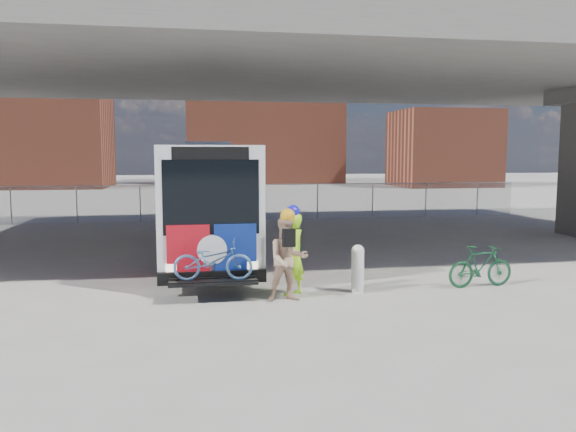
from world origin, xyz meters
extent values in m
plane|color=#9E9991|center=(0.00, 0.00, 0.00)|extent=(160.00, 160.00, 0.00)
cube|color=silver|center=(-2.00, 2.66, 1.95)|extent=(2.55, 12.00, 3.20)
cube|color=black|center=(-2.00, 3.16, 2.59)|extent=(2.61, 11.00, 1.28)
cube|color=black|center=(-2.00, -3.29, 2.33)|extent=(2.24, 0.12, 1.76)
cube|color=black|center=(-2.00, -3.29, 3.36)|extent=(1.78, 0.12, 0.30)
cube|color=black|center=(-2.00, -3.39, 0.45)|extent=(2.55, 0.20, 0.30)
cube|color=#B00D19|center=(-2.55, -3.36, 1.10)|extent=(1.00, 0.08, 1.20)
cube|color=navy|center=(-1.45, -3.36, 1.10)|extent=(1.00, 0.08, 1.20)
cylinder|color=silver|center=(-2.00, -3.38, 1.10)|extent=(0.70, 0.06, 0.70)
cube|color=gray|center=(-2.00, 2.66, 3.62)|extent=(1.28, 7.20, 0.14)
cube|color=black|center=(-2.00, -3.89, 0.45)|extent=(2.00, 0.70, 0.06)
cylinder|color=black|center=(-3.15, -1.74, 0.50)|extent=(0.30, 1.00, 1.00)
cylinder|color=black|center=(-0.85, -1.74, 0.50)|extent=(0.30, 1.00, 1.00)
cylinder|color=black|center=(-3.15, 6.86, 0.50)|extent=(0.30, 1.00, 1.00)
cylinder|color=black|center=(-0.85, 6.86, 0.50)|extent=(0.30, 1.00, 1.00)
cube|color=#B00D19|center=(-3.30, -1.14, 1.30)|extent=(0.06, 2.60, 1.70)
cube|color=navy|center=(-3.30, 0.46, 1.30)|extent=(0.06, 1.40, 1.70)
cube|color=#B00D19|center=(-0.70, -1.14, 1.30)|extent=(0.06, 2.60, 1.70)
cube|color=navy|center=(-0.70, 0.46, 1.30)|extent=(0.06, 1.40, 1.70)
imported|color=#456A99|center=(-2.00, -3.89, 0.95)|extent=(1.84, 0.81, 0.94)
cube|color=#605E59|center=(0.00, 4.00, 6.75)|extent=(40.00, 16.00, 1.50)
cube|color=#605E59|center=(0.00, 4.00, 7.55)|extent=(40.00, 0.60, 0.80)
cylinder|color=gray|center=(-8.00, 12.00, 0.90)|extent=(0.06, 0.06, 1.80)
cylinder|color=gray|center=(-4.00, 12.00, 0.90)|extent=(0.06, 0.06, 1.80)
cylinder|color=gray|center=(0.00, 12.00, 0.90)|extent=(0.06, 0.06, 1.80)
cylinder|color=gray|center=(4.00, 12.00, 0.90)|extent=(0.06, 0.06, 1.80)
cylinder|color=gray|center=(8.00, 12.00, 0.90)|extent=(0.06, 0.06, 1.80)
cylinder|color=gray|center=(12.00, 12.00, 0.90)|extent=(0.06, 0.06, 1.80)
plane|color=gray|center=(0.00, 12.00, 0.90)|extent=(30.00, 0.00, 30.00)
cube|color=gray|center=(0.00, 12.00, 1.82)|extent=(30.00, 0.05, 0.04)
cube|color=brown|center=(-18.00, 45.00, 5.00)|extent=(14.00, 10.00, 10.00)
cube|color=brown|center=(6.00, 52.00, 6.00)|extent=(18.00, 12.00, 12.00)
cube|color=brown|center=(24.00, 40.00, 4.00)|extent=(10.00, 8.00, 8.00)
cylinder|color=brown|center=(14.00, 55.00, 12.50)|extent=(2.20, 2.20, 25.00)
cylinder|color=white|center=(1.48, -3.64, 0.51)|extent=(0.31, 0.31, 1.02)
sphere|color=white|center=(1.48, -3.64, 1.02)|extent=(0.31, 0.31, 0.31)
imported|color=#AAFF1A|center=(-0.12, -3.64, 0.98)|extent=(0.85, 0.83, 1.97)
sphere|color=#1918D0|center=(-0.12, -3.64, 1.99)|extent=(0.34, 0.34, 0.34)
imported|color=tan|center=(-0.33, -4.17, 0.97)|extent=(0.99, 0.79, 1.94)
sphere|color=orange|center=(-0.33, -4.17, 1.96)|extent=(0.34, 0.34, 0.34)
cube|color=black|center=(-0.34, -4.37, 1.49)|extent=(0.29, 0.18, 0.40)
imported|color=#164627|center=(4.69, -3.64, 0.53)|extent=(1.81, 0.64, 1.07)
camera|label=1|loc=(-2.43, -16.52, 3.31)|focal=35.00mm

